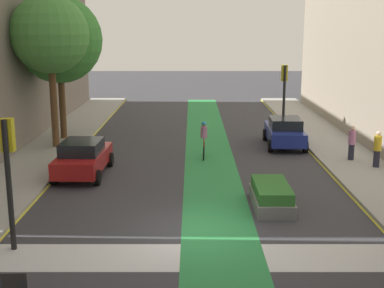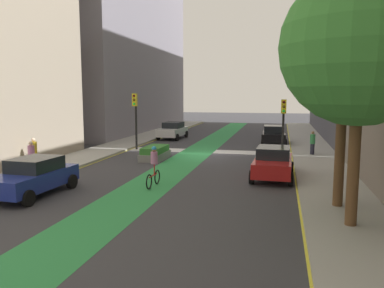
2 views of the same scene
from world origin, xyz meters
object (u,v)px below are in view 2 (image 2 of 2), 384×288
object	(u,v)px
car_white_right_near	(173,130)
car_blue_right_far	(33,176)
pedestrian_sidewalk_right_b	(34,152)
street_tree_far	(345,45)
traffic_signal_near_left	(283,116)
car_black_left_near	(274,135)
cyclist_in_lane	(154,165)
median_planter	(155,153)
car_red_left_far	(273,162)
street_tree_near	(360,47)
pedestrian_sidewalk_right_a	(31,157)
pedestrian_sidewalk_left_a	(313,143)
traffic_signal_near_right	(135,110)

from	to	relation	value
car_white_right_near	car_blue_right_far	xyz separation A→B (m)	(0.13, 21.10, 0.00)
pedestrian_sidewalk_right_b	street_tree_far	distance (m)	16.80
car_blue_right_far	street_tree_far	world-z (taller)	street_tree_far
traffic_signal_near_left	street_tree_far	xyz separation A→B (m)	(-1.98, 12.53, 3.23)
car_black_left_near	cyclist_in_lane	xyz separation A→B (m)	(5.06, 16.44, 0.17)
car_black_left_near	median_planter	distance (m)	11.93
car_red_left_far	cyclist_in_lane	xyz separation A→B (m)	(5.32, 2.99, 0.17)
car_black_left_near	car_blue_right_far	xyz separation A→B (m)	(9.49, 19.09, 0.00)
pedestrian_sidewalk_right_b	median_planter	xyz separation A→B (m)	(-5.46, -4.87, -0.59)
car_black_left_near	street_tree_near	distance (m)	21.30
pedestrian_sidewalk_right_b	car_black_left_near	bearing A→B (deg)	-131.91
car_blue_right_far	street_tree_near	distance (m)	13.31
car_black_left_near	street_tree_near	bearing A→B (deg)	97.81
median_planter	street_tree_near	bearing A→B (deg)	132.32
car_blue_right_far	pedestrian_sidewalk_right_a	bearing A→B (deg)	-53.91
traffic_signal_near_left	car_white_right_near	xyz separation A→B (m)	(10.10, -7.88, -1.91)
car_red_left_far	pedestrian_sidewalk_right_b	distance (m)	13.09
car_red_left_far	pedestrian_sidewalk_left_a	distance (m)	7.94
traffic_signal_near_left	car_black_left_near	xyz separation A→B (m)	(0.73, -5.86, -1.91)
traffic_signal_near_left	street_tree_near	world-z (taller)	street_tree_near
street_tree_far	median_planter	world-z (taller)	street_tree_far
pedestrian_sidewalk_left_a	pedestrian_sidewalk_right_b	distance (m)	17.62
car_blue_right_far	car_white_right_near	bearing A→B (deg)	-90.35
pedestrian_sidewalk_right_a	pedestrian_sidewalk_left_a	world-z (taller)	pedestrian_sidewalk_right_a
pedestrian_sidewalk_left_a	street_tree_far	bearing A→B (deg)	90.03
pedestrian_sidewalk_left_a	pedestrian_sidewalk_right_b	size ratio (longest dim) A/B	0.95
cyclist_in_lane	car_blue_right_far	bearing A→B (deg)	30.81
car_black_left_near	street_tree_far	world-z (taller)	street_tree_far
car_black_left_near	street_tree_far	bearing A→B (deg)	98.39
street_tree_near	street_tree_far	distance (m)	2.20
cyclist_in_lane	pedestrian_sidewalk_right_a	bearing A→B (deg)	-7.11
median_planter	pedestrian_sidewalk_right_a	bearing A→B (deg)	52.67
car_red_left_far	median_planter	size ratio (longest dim) A/B	1.51
traffic_signal_near_right	pedestrian_sidewalk_left_a	bearing A→B (deg)	178.13
traffic_signal_near_left	pedestrian_sidewalk_right_b	world-z (taller)	traffic_signal_near_left
pedestrian_sidewalk_right_b	car_red_left_far	bearing A→B (deg)	-176.43
traffic_signal_near_right	car_white_right_near	world-z (taller)	traffic_signal_near_right
pedestrian_sidewalk_right_b	street_tree_far	bearing A→B (deg)	165.14
car_black_left_near	street_tree_near	world-z (taller)	street_tree_near
pedestrian_sidewalk_right_a	cyclist_in_lane	bearing A→B (deg)	172.89
street_tree_near	median_planter	distance (m)	15.98
cyclist_in_lane	street_tree_near	size ratio (longest dim) A/B	0.24
traffic_signal_near_right	street_tree_near	world-z (taller)	street_tree_near
traffic_signal_near_right	street_tree_far	xyz separation A→B (m)	(-12.88, 12.90, 2.96)
traffic_signal_near_right	traffic_signal_near_left	size ratio (longest dim) A/B	1.11
traffic_signal_near_left	median_planter	size ratio (longest dim) A/B	1.36
car_red_left_far	pedestrian_sidewalk_right_a	world-z (taller)	pedestrian_sidewalk_right_a
car_blue_right_far	street_tree_far	xyz separation A→B (m)	(-12.20, -0.70, 5.14)
car_red_left_far	car_white_right_near	world-z (taller)	same
pedestrian_sidewalk_right_a	pedestrian_sidewalk_left_a	bearing A→B (deg)	-146.78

